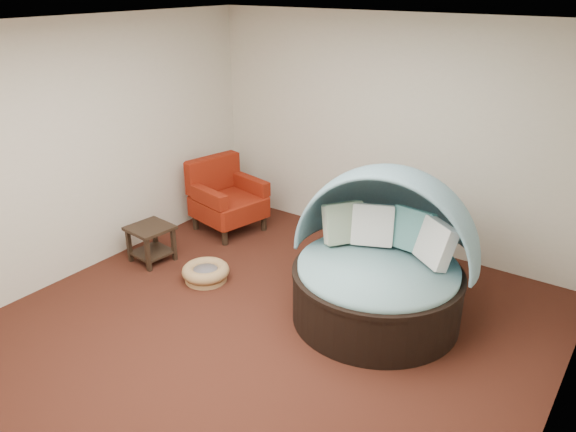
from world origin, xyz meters
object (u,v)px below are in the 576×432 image
Objects in this scene: canopy_daybed at (382,251)px; side_table at (151,239)px; red_armchair at (226,198)px; pet_basket at (206,272)px.

side_table is (-2.74, -0.53, -0.42)m from canopy_daybed.
red_armchair is at bearing 84.71° from side_table.
red_armchair reaches higher than pet_basket.
pet_basket is (-1.89, -0.51, -0.61)m from canopy_daybed.
pet_basket is 1.27× the size of side_table.
canopy_daybed is at bearing 10.88° from side_table.
side_table is (-0.85, -0.02, 0.19)m from pet_basket.
canopy_daybed is 2.05m from pet_basket.
pet_basket is at bearing -46.75° from red_armchair.
canopy_daybed is 2.73m from red_armchair.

